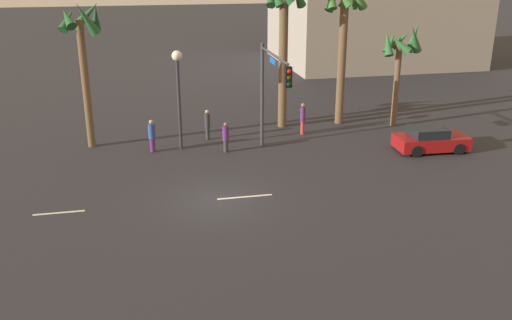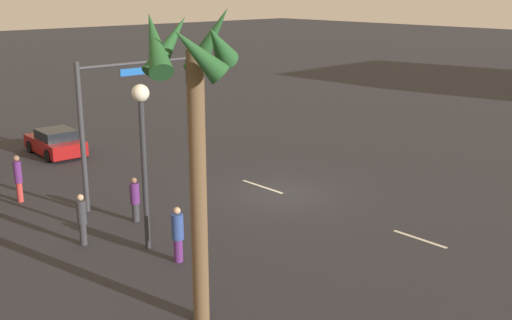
% 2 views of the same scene
% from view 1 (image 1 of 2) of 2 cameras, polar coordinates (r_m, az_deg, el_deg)
% --- Properties ---
extents(ground_plane, '(220.00, 220.00, 0.00)m').
position_cam_1_polar(ground_plane, '(24.92, -3.90, -4.01)').
color(ground_plane, '#28282D').
extents(lane_stripe_2, '(2.10, 0.14, 0.01)m').
position_cam_1_polar(lane_stripe_2, '(24.99, -19.39, -5.09)').
color(lane_stripe_2, silver).
rests_on(lane_stripe_2, ground_plane).
extents(lane_stripe_3, '(2.49, 0.14, 0.01)m').
position_cam_1_polar(lane_stripe_3, '(25.10, -1.16, -3.77)').
color(lane_stripe_3, silver).
rests_on(lane_stripe_3, ground_plane).
extents(car_2, '(3.99, 2.12, 1.35)m').
position_cam_1_polar(car_2, '(32.33, 17.30, 1.97)').
color(car_2, maroon).
rests_on(car_2, ground_plane).
extents(traffic_signal, '(0.32, 5.57, 5.77)m').
position_cam_1_polar(traffic_signal, '(29.15, 1.51, 7.78)').
color(traffic_signal, '#38383D').
rests_on(traffic_signal, ground_plane).
extents(streetlamp, '(0.56, 0.56, 5.48)m').
position_cam_1_polar(streetlamp, '(30.58, -7.93, 8.04)').
color(streetlamp, '#2D2D33').
rests_on(streetlamp, ground_plane).
extents(pedestrian_0, '(0.44, 0.44, 1.94)m').
position_cam_1_polar(pedestrian_0, '(33.78, 4.77, 4.31)').
color(pedestrian_0, '#BF3833').
rests_on(pedestrian_0, ground_plane).
extents(pedestrian_1, '(0.45, 0.45, 1.82)m').
position_cam_1_polar(pedestrian_1, '(31.13, -10.54, 2.50)').
color(pedestrian_1, '#59266B').
rests_on(pedestrian_1, ground_plane).
extents(pedestrian_2, '(0.44, 0.44, 1.79)m').
position_cam_1_polar(pedestrian_2, '(32.85, -4.97, 3.69)').
color(pedestrian_2, '#333338').
rests_on(pedestrian_2, ground_plane).
extents(pedestrian_3, '(0.39, 0.39, 1.69)m').
position_cam_1_polar(pedestrian_3, '(30.61, -3.10, 2.38)').
color(pedestrian_3, '#333338').
rests_on(pedestrian_3, ground_plane).
extents(palm_tree_0, '(2.56, 2.81, 9.01)m').
position_cam_1_polar(palm_tree_0, '(35.59, 8.92, 13.62)').
color(palm_tree_0, brown).
rests_on(palm_tree_0, ground_plane).
extents(palm_tree_1, '(2.49, 2.83, 8.06)m').
position_cam_1_polar(palm_tree_1, '(31.85, -17.13, 11.53)').
color(palm_tree_1, brown).
rests_on(palm_tree_1, ground_plane).
extents(palm_tree_2, '(2.60, 2.56, 9.17)m').
position_cam_1_polar(palm_tree_2, '(34.37, 2.82, 13.78)').
color(palm_tree_2, brown).
rests_on(palm_tree_2, ground_plane).
extents(palm_tree_3, '(2.42, 2.49, 6.44)m').
position_cam_1_polar(palm_tree_3, '(35.79, 14.53, 10.78)').
color(palm_tree_3, brown).
rests_on(palm_tree_3, ground_plane).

